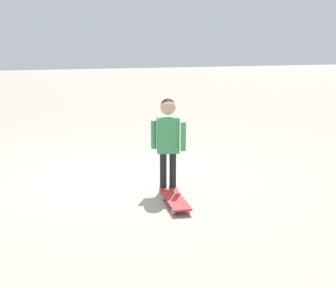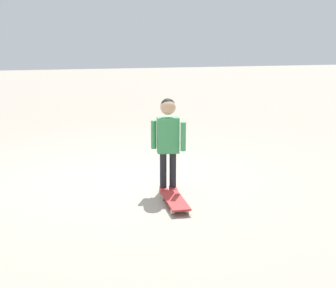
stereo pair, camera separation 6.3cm
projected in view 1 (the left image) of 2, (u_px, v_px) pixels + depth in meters
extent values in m
plane|color=#9E9384|center=(122.00, 181.00, 5.93)|extent=(50.00, 50.00, 0.00)
cylinder|color=black|center=(173.00, 171.00, 5.49)|extent=(0.08, 0.08, 0.42)
cube|color=#B73333|center=(173.00, 190.00, 5.51)|extent=(0.11, 0.16, 0.05)
cylinder|color=black|center=(163.00, 171.00, 5.48)|extent=(0.08, 0.08, 0.42)
cube|color=#B73333|center=(164.00, 190.00, 5.49)|extent=(0.11, 0.16, 0.05)
cube|color=#3F9959|center=(168.00, 135.00, 5.40)|extent=(0.26, 0.18, 0.40)
cylinder|color=#3F9959|center=(183.00, 137.00, 5.33)|extent=(0.06, 0.06, 0.32)
cylinder|color=#3F9959|center=(154.00, 135.00, 5.44)|extent=(0.06, 0.06, 0.32)
sphere|color=tan|center=(168.00, 107.00, 5.34)|extent=(0.17, 0.17, 0.17)
sphere|color=black|center=(168.00, 106.00, 5.34)|extent=(0.16, 0.16, 0.16)
cube|color=#B22D2D|center=(176.00, 200.00, 5.01)|extent=(0.27, 0.67, 0.02)
cube|color=#B7B7BC|center=(181.00, 209.00, 4.80)|extent=(0.11, 0.04, 0.02)
cube|color=#B7B7BC|center=(171.00, 195.00, 5.23)|extent=(0.11, 0.04, 0.02)
cylinder|color=beige|center=(188.00, 210.00, 4.82)|extent=(0.04, 0.06, 0.06)
cylinder|color=beige|center=(173.00, 211.00, 4.79)|extent=(0.04, 0.06, 0.06)
cylinder|color=beige|center=(177.00, 196.00, 5.25)|extent=(0.04, 0.06, 0.06)
cylinder|color=beige|center=(164.00, 197.00, 5.22)|extent=(0.04, 0.06, 0.06)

